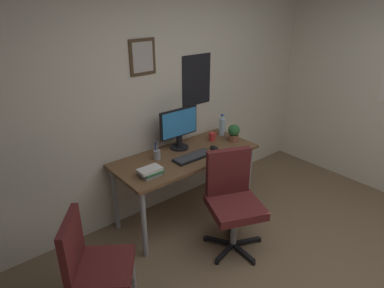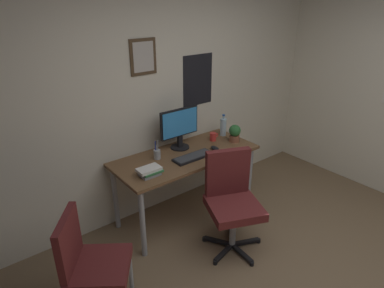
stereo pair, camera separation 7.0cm
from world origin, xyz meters
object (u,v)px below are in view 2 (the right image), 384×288
side_chair (89,261)px  office_chair (231,197)px  coffee_mug_near (213,137)px  water_bottle (223,127)px  keyboard (193,157)px  potted_plant (235,133)px  book_stack_left (150,171)px  computer_mouse (215,148)px  pen_cup (157,154)px  monitor (179,127)px

side_chair → office_chair: bearing=-2.4°
coffee_mug_near → water_bottle: bearing=13.0°
keyboard → water_bottle: (0.64, 0.25, 0.09)m
potted_plant → office_chair: bearing=-135.9°
side_chair → book_stack_left: (0.79, 0.43, 0.27)m
side_chair → book_stack_left: bearing=28.8°
keyboard → computer_mouse: (0.30, 0.01, 0.01)m
potted_plant → pen_cup: size_ratio=0.98×
side_chair → keyboard: side_chair is taller
side_chair → monitor: 1.61m
side_chair → keyboard: bearing=19.4°
water_bottle → book_stack_left: (-1.17, -0.28, -0.07)m
water_bottle → coffee_mug_near: bearing=-167.0°
potted_plant → book_stack_left: 1.15m
office_chair → water_bottle: bearing=52.0°
side_chair → coffee_mug_near: 1.91m
office_chair → pen_cup: size_ratio=4.75×
side_chair → computer_mouse: 1.70m
water_bottle → coffee_mug_near: 0.21m
computer_mouse → pen_cup: size_ratio=0.55×
monitor → keyboard: 0.36m
water_bottle → potted_plant: 0.22m
office_chair → water_bottle: (0.61, 0.77, 0.32)m
computer_mouse → coffee_mug_near: size_ratio=1.00×
keyboard → computer_mouse: bearing=2.7°
coffee_mug_near → book_stack_left: 1.01m
monitor → water_bottle: (0.60, -0.03, -0.13)m
monitor → coffee_mug_near: (0.41, -0.07, -0.19)m
monitor → pen_cup: size_ratio=2.30×
potted_plant → pen_cup: bearing=169.4°
coffee_mug_near → potted_plant: size_ratio=0.56×
monitor → pen_cup: 0.39m
office_chair → water_bottle: 1.03m
computer_mouse → book_stack_left: size_ratio=0.50×
side_chair → computer_mouse: side_chair is taller
water_bottle → pen_cup: 0.94m
water_bottle → pen_cup: (-0.94, -0.04, -0.05)m
water_bottle → potted_plant: water_bottle is taller
water_bottle → pen_cup: size_ratio=1.26×
water_bottle → book_stack_left: water_bottle is taller
monitor → coffee_mug_near: monitor is taller
side_chair → potted_plant: potted_plant is taller
book_stack_left → potted_plant: bearing=3.5°
coffee_mug_near → book_stack_left: (-0.98, -0.24, -0.01)m
coffee_mug_near → pen_cup: (-0.74, 0.00, 0.01)m
coffee_mug_near → keyboard: bearing=-155.0°
keyboard → water_bottle: size_ratio=1.70×
water_bottle → book_stack_left: 1.21m
water_bottle → office_chair: bearing=-128.0°
side_chair → water_bottle: size_ratio=3.47×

